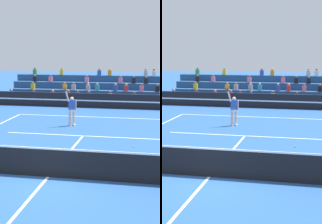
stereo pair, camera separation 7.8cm
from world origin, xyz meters
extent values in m
plane|color=#285699|center=(0.00, 0.00, 0.00)|extent=(120.00, 120.00, 0.00)
cube|color=white|center=(0.00, 11.90, 0.00)|extent=(11.00, 0.10, 0.01)
cube|color=white|center=(0.00, 6.43, 0.00)|extent=(8.25, 0.10, 0.01)
cube|color=white|center=(0.00, 0.00, 0.00)|extent=(0.10, 12.85, 0.01)
cube|color=black|center=(0.00, 0.00, 0.50)|extent=(11.90, 0.02, 1.00)
cube|color=white|center=(0.00, 0.00, 1.03)|extent=(11.90, 0.04, 0.06)
cube|color=black|center=(0.00, 15.84, 0.55)|extent=(18.00, 0.24, 1.10)
cube|color=white|center=(0.00, 15.71, 0.55)|extent=(18.00, 0.02, 0.10)
cube|color=navy|center=(0.00, 17.11, 0.28)|extent=(17.06, 0.95, 0.55)
cube|color=pink|center=(0.13, 16.94, 0.77)|extent=(0.32, 0.22, 0.44)
sphere|color=brown|center=(0.13, 16.94, 1.09)|extent=(0.18, 0.18, 0.18)
cube|color=purple|center=(-2.47, 16.94, 0.77)|extent=(0.32, 0.22, 0.44)
sphere|color=brown|center=(-2.47, 16.94, 1.09)|extent=(0.18, 0.18, 0.18)
cube|color=red|center=(-3.24, 16.94, 0.77)|extent=(0.32, 0.22, 0.44)
sphere|color=#9E7051|center=(-3.24, 16.94, 1.09)|extent=(0.18, 0.18, 0.18)
cube|color=#2D4CA5|center=(-8.10, 16.94, 0.77)|extent=(0.32, 0.22, 0.44)
sphere|color=beige|center=(-8.10, 16.94, 1.09)|extent=(0.18, 0.18, 0.18)
cube|color=purple|center=(-6.17, 16.94, 0.77)|extent=(0.32, 0.22, 0.44)
sphere|color=brown|center=(-6.17, 16.94, 1.09)|extent=(0.18, 0.18, 0.18)
cube|color=#2D4CA5|center=(2.01, 16.94, 0.77)|extent=(0.32, 0.22, 0.44)
sphere|color=brown|center=(2.01, 16.94, 1.09)|extent=(0.18, 0.18, 0.18)
cube|color=purple|center=(-4.54, 16.94, 0.77)|extent=(0.32, 0.22, 0.44)
sphere|color=tan|center=(-4.54, 16.94, 1.09)|extent=(0.18, 0.18, 0.18)
cube|color=#2D4CA5|center=(-1.60, 16.94, 0.77)|extent=(0.32, 0.22, 0.44)
sphere|color=#9E7051|center=(-1.60, 16.94, 1.09)|extent=(0.18, 0.18, 0.18)
cube|color=navy|center=(0.00, 18.06, 0.55)|extent=(17.06, 0.95, 1.10)
cube|color=yellow|center=(-6.55, 17.89, 1.32)|extent=(0.32, 0.22, 0.44)
sphere|color=#9E7051|center=(-6.55, 17.89, 1.64)|extent=(0.18, 0.18, 0.18)
cube|color=red|center=(1.29, 17.89, 1.32)|extent=(0.32, 0.22, 0.44)
sphere|color=tan|center=(1.29, 17.89, 1.64)|extent=(0.18, 0.18, 0.18)
cube|color=black|center=(3.75, 17.89, 1.32)|extent=(0.32, 0.22, 0.44)
sphere|color=brown|center=(3.75, 17.89, 1.64)|extent=(0.18, 0.18, 0.18)
cube|color=yellow|center=(-3.79, 17.89, 1.32)|extent=(0.32, 0.22, 0.44)
sphere|color=#9E7051|center=(-3.79, 17.89, 1.64)|extent=(0.18, 0.18, 0.18)
cube|color=teal|center=(-1.06, 17.89, 1.32)|extent=(0.32, 0.22, 0.44)
sphere|color=tan|center=(-1.06, 17.89, 1.64)|extent=(0.18, 0.18, 0.18)
cube|color=#B2B2B7|center=(-1.82, 17.89, 1.32)|extent=(0.32, 0.22, 0.44)
sphere|color=beige|center=(-1.82, 17.89, 1.64)|extent=(0.18, 0.18, 0.18)
cube|color=#B2B2B7|center=(-3.04, 17.89, 1.32)|extent=(0.32, 0.22, 0.44)
sphere|color=brown|center=(-3.04, 17.89, 1.64)|extent=(0.18, 0.18, 0.18)
cube|color=pink|center=(2.52, 17.89, 1.32)|extent=(0.32, 0.22, 0.44)
sphere|color=brown|center=(2.52, 17.89, 1.64)|extent=(0.18, 0.18, 0.18)
cube|color=#2D4CA5|center=(0.44, 17.89, 1.32)|extent=(0.32, 0.22, 0.44)
sphere|color=tan|center=(0.44, 17.89, 1.64)|extent=(0.18, 0.18, 0.18)
cube|color=navy|center=(0.00, 19.01, 0.83)|extent=(17.06, 0.95, 1.65)
cube|color=black|center=(2.83, 18.84, 1.87)|extent=(0.32, 0.22, 0.44)
sphere|color=#9E7051|center=(2.83, 18.84, 2.19)|extent=(0.18, 0.18, 0.18)
cube|color=black|center=(-6.66, 18.84, 1.87)|extent=(0.32, 0.22, 0.44)
sphere|color=#9E7051|center=(-6.66, 18.84, 2.19)|extent=(0.18, 0.18, 0.18)
cube|color=pink|center=(-2.10, 18.84, 1.87)|extent=(0.32, 0.22, 0.44)
sphere|color=brown|center=(-2.10, 18.84, 2.19)|extent=(0.18, 0.18, 0.18)
cube|color=black|center=(1.83, 18.84, 1.87)|extent=(0.32, 0.22, 0.44)
sphere|color=brown|center=(1.83, 18.84, 2.19)|extent=(0.18, 0.18, 0.18)
cube|color=pink|center=(-5.28, 18.84, 1.87)|extent=(0.32, 0.22, 0.44)
sphere|color=brown|center=(-5.28, 18.84, 2.19)|extent=(0.18, 0.18, 0.18)
cube|color=pink|center=(0.74, 18.84, 1.87)|extent=(0.32, 0.22, 0.44)
sphere|color=brown|center=(0.74, 18.84, 2.19)|extent=(0.18, 0.18, 0.18)
cube|color=navy|center=(0.00, 19.96, 1.10)|extent=(17.06, 0.95, 2.20)
cube|color=yellow|center=(-4.51, 19.79, 2.42)|extent=(0.32, 0.22, 0.44)
sphere|color=#9E7051|center=(-4.51, 19.79, 2.74)|extent=(0.18, 0.18, 0.18)
cube|color=#2D4CA5|center=(-1.19, 19.79, 2.42)|extent=(0.32, 0.22, 0.44)
sphere|color=#9E7051|center=(-1.19, 19.79, 2.74)|extent=(0.18, 0.18, 0.18)
cube|color=silver|center=(3.43, 19.79, 2.42)|extent=(0.32, 0.22, 0.44)
sphere|color=brown|center=(3.43, 19.79, 2.74)|extent=(0.18, 0.18, 0.18)
cube|color=#B2B2B7|center=(2.76, 19.79, 2.42)|extent=(0.32, 0.22, 0.44)
sphere|color=#9E7051|center=(2.76, 19.79, 2.74)|extent=(0.18, 0.18, 0.18)
cube|color=orange|center=(-0.28, 19.79, 2.42)|extent=(0.32, 0.22, 0.44)
sphere|color=tan|center=(-0.28, 19.79, 2.74)|extent=(0.18, 0.18, 0.18)
cube|color=#338C4C|center=(-6.98, 19.79, 2.42)|extent=(0.32, 0.22, 0.44)
sphere|color=brown|center=(-6.98, 19.79, 2.74)|extent=(0.18, 0.18, 0.18)
cylinder|color=beige|center=(-1.04, 8.90, 0.45)|extent=(0.14, 0.14, 0.90)
cylinder|color=beige|center=(-1.26, 8.82, 0.45)|extent=(0.14, 0.14, 0.90)
cube|color=white|center=(-1.13, 8.85, 0.94)|extent=(0.38, 0.36, 0.20)
cube|color=#2D4CA5|center=(-1.13, 8.85, 1.24)|extent=(0.41, 0.38, 0.56)
sphere|color=beige|center=(-1.13, 8.85, 1.60)|extent=(0.22, 0.22, 0.22)
cube|color=white|center=(-1.01, 8.86, 0.04)|extent=(0.26, 0.28, 0.09)
cube|color=white|center=(-1.24, 8.79, 0.04)|extent=(0.26, 0.28, 0.09)
cylinder|color=beige|center=(-0.94, 9.00, 1.18)|extent=(0.09, 0.09, 0.56)
cylinder|color=beige|center=(-1.36, 8.66, 1.75)|extent=(0.25, 0.22, 0.60)
cylinder|color=black|center=(-1.45, 8.60, 2.14)|extent=(0.09, 0.08, 0.22)
torus|color=#B21E1E|center=(-1.48, 8.57, 2.31)|extent=(0.31, 0.26, 0.38)
sphere|color=#C6DB33|center=(2.72, 4.71, 0.03)|extent=(0.07, 0.07, 0.07)
camera|label=1|loc=(3.63, -12.15, 4.47)|focal=60.00mm
camera|label=2|loc=(3.70, -12.13, 4.47)|focal=60.00mm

